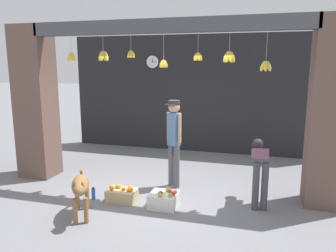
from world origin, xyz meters
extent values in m
plane|color=slate|center=(0.00, 0.00, 0.00)|extent=(60.00, 60.00, 0.00)
cube|color=#232326|center=(0.00, 3.18, 1.56)|extent=(6.93, 0.12, 3.12)
cube|color=brown|center=(-2.82, 0.30, 1.56)|extent=(0.70, 0.60, 3.12)
cube|color=brown|center=(2.82, 0.30, 1.56)|extent=(0.70, 0.60, 3.12)
cube|color=#4C4C51|center=(0.00, 0.12, 3.00)|extent=(5.03, 0.24, 0.24)
cylinder|color=#B2AD99|center=(-1.78, 0.07, 2.73)|extent=(0.01, 0.01, 0.31)
ellipsoid|color=yellow|center=(-1.73, 0.07, 2.49)|extent=(0.12, 0.06, 0.18)
ellipsoid|color=yellow|center=(-1.78, 0.12, 2.49)|extent=(0.06, 0.12, 0.18)
ellipsoid|color=yellow|center=(-1.82, 0.07, 2.49)|extent=(0.12, 0.06, 0.18)
ellipsoid|color=yellow|center=(-1.78, 0.03, 2.49)|extent=(0.06, 0.12, 0.18)
cylinder|color=#B2AD99|center=(-1.15, 0.15, 2.74)|extent=(0.01, 0.01, 0.29)
ellipsoid|color=gold|center=(-1.10, 0.15, 2.51)|extent=(0.14, 0.07, 0.21)
ellipsoid|color=gold|center=(-1.15, 0.20, 2.51)|extent=(0.07, 0.14, 0.21)
ellipsoid|color=gold|center=(-1.20, 0.15, 2.51)|extent=(0.14, 0.07, 0.21)
ellipsoid|color=gold|center=(-1.15, 0.10, 2.51)|extent=(0.07, 0.14, 0.21)
cylinder|color=#B2AD99|center=(-0.60, 0.15, 2.74)|extent=(0.01, 0.01, 0.29)
ellipsoid|color=yellow|center=(-0.57, 0.15, 2.53)|extent=(0.10, 0.05, 0.15)
ellipsoid|color=yellow|center=(-0.59, 0.18, 2.53)|extent=(0.07, 0.09, 0.15)
ellipsoid|color=yellow|center=(-0.63, 0.17, 2.53)|extent=(0.09, 0.08, 0.15)
ellipsoid|color=yellow|center=(-0.63, 0.12, 2.53)|extent=(0.09, 0.08, 0.15)
ellipsoid|color=yellow|center=(-0.59, 0.11, 2.53)|extent=(0.07, 0.09, 0.15)
cylinder|color=#B2AD99|center=(0.03, 0.09, 2.66)|extent=(0.01, 0.01, 0.45)
ellipsoid|color=yellow|center=(0.07, 0.09, 2.36)|extent=(0.10, 0.05, 0.15)
ellipsoid|color=yellow|center=(0.05, 0.12, 2.36)|extent=(0.09, 0.09, 0.16)
ellipsoid|color=yellow|center=(0.02, 0.12, 2.36)|extent=(0.07, 0.10, 0.16)
ellipsoid|color=yellow|center=(-0.01, 0.10, 2.36)|extent=(0.10, 0.07, 0.16)
ellipsoid|color=yellow|center=(-0.01, 0.07, 2.36)|extent=(0.10, 0.07, 0.16)
ellipsoid|color=yellow|center=(0.02, 0.05, 2.36)|extent=(0.07, 0.10, 0.16)
ellipsoid|color=yellow|center=(0.05, 0.06, 2.36)|extent=(0.09, 0.09, 0.16)
cylinder|color=#B2AD99|center=(0.63, 0.07, 2.72)|extent=(0.01, 0.01, 0.33)
ellipsoid|color=yellow|center=(0.67, 0.07, 2.48)|extent=(0.10, 0.05, 0.15)
ellipsoid|color=yellow|center=(0.65, 0.11, 2.48)|extent=(0.08, 0.10, 0.16)
ellipsoid|color=yellow|center=(0.61, 0.11, 2.48)|extent=(0.08, 0.10, 0.16)
ellipsoid|color=yellow|center=(0.60, 0.07, 2.48)|extent=(0.10, 0.05, 0.15)
ellipsoid|color=yellow|center=(0.61, 0.04, 2.48)|extent=(0.08, 0.10, 0.16)
ellipsoid|color=yellow|center=(0.65, 0.04, 2.48)|extent=(0.08, 0.10, 0.16)
cylinder|color=#B2AD99|center=(1.15, 0.13, 2.73)|extent=(0.01, 0.01, 0.32)
ellipsoid|color=yellow|center=(1.20, 0.13, 2.48)|extent=(0.13, 0.07, 0.21)
ellipsoid|color=yellow|center=(1.18, 0.17, 2.48)|extent=(0.11, 0.13, 0.21)
ellipsoid|color=yellow|center=(1.12, 0.17, 2.48)|extent=(0.11, 0.13, 0.21)
ellipsoid|color=yellow|center=(1.10, 0.13, 2.48)|extent=(0.13, 0.07, 0.21)
ellipsoid|color=yellow|center=(1.12, 0.08, 2.48)|extent=(0.11, 0.13, 0.21)
ellipsoid|color=yellow|center=(1.18, 0.08, 2.48)|extent=(0.11, 0.13, 0.21)
cylinder|color=#B2AD99|center=(1.74, 0.10, 2.65)|extent=(0.01, 0.01, 0.48)
ellipsoid|color=yellow|center=(1.79, 0.10, 2.33)|extent=(0.12, 0.07, 0.19)
ellipsoid|color=yellow|center=(1.74, 0.14, 2.33)|extent=(0.07, 0.12, 0.19)
ellipsoid|color=yellow|center=(1.69, 0.10, 2.33)|extent=(0.12, 0.07, 0.19)
ellipsoid|color=yellow|center=(1.74, 0.05, 2.33)|extent=(0.07, 0.12, 0.19)
ellipsoid|color=olive|center=(-0.94, -1.21, 0.52)|extent=(0.54, 0.71, 0.26)
cylinder|color=olive|center=(-0.75, -1.40, 0.20)|extent=(0.07, 0.07, 0.40)
cylinder|color=olive|center=(-0.89, -1.47, 0.20)|extent=(0.07, 0.07, 0.40)
cylinder|color=olive|center=(-0.99, -0.95, 0.20)|extent=(0.07, 0.07, 0.40)
cylinder|color=olive|center=(-1.13, -1.03, 0.20)|extent=(0.07, 0.07, 0.40)
ellipsoid|color=olive|center=(-0.77, -1.54, 0.58)|extent=(0.26, 0.29, 0.18)
cone|color=brown|center=(-0.73, -1.51, 0.67)|extent=(0.06, 0.06, 0.07)
cone|color=brown|center=(-0.82, -1.56, 0.67)|extent=(0.06, 0.06, 0.07)
cylinder|color=olive|center=(-1.11, -0.89, 0.54)|extent=(0.13, 0.20, 0.27)
cylinder|color=#56565B|center=(0.20, 0.36, 0.42)|extent=(0.11, 0.11, 0.83)
cylinder|color=#56565B|center=(0.08, 0.43, 0.42)|extent=(0.11, 0.11, 0.83)
cube|color=#4C7099|center=(0.14, 0.39, 1.15)|extent=(0.25, 0.24, 0.63)
cylinder|color=tan|center=(0.26, 0.33, 1.18)|extent=(0.06, 0.06, 0.55)
cylinder|color=tan|center=(0.01, 0.46, 1.18)|extent=(0.06, 0.06, 0.55)
sphere|color=tan|center=(0.14, 0.39, 1.57)|extent=(0.22, 0.22, 0.22)
cylinder|color=#2D2D2D|center=(0.14, 0.39, 1.66)|extent=(0.22, 0.22, 0.08)
cube|color=#2D2D2D|center=(0.09, 0.30, 1.63)|extent=(0.22, 0.19, 0.01)
cylinder|color=#424247|center=(1.68, -0.23, 0.40)|extent=(0.11, 0.11, 0.81)
cylinder|color=#424247|center=(1.82, -0.22, 0.40)|extent=(0.11, 0.11, 0.81)
cube|color=#754760|center=(1.72, 0.05, 0.88)|extent=(0.29, 0.62, 0.31)
sphere|color=black|center=(1.68, 0.42, 0.95)|extent=(0.19, 0.19, 0.19)
cube|color=tan|center=(-0.56, -0.52, 0.10)|extent=(0.50, 0.35, 0.21)
sphere|color=orange|center=(-0.71, -0.60, 0.24)|extent=(0.07, 0.07, 0.07)
sphere|color=orange|center=(-0.41, -0.56, 0.24)|extent=(0.07, 0.07, 0.07)
sphere|color=orange|center=(-0.44, -0.44, 0.24)|extent=(0.07, 0.07, 0.07)
sphere|color=orange|center=(-0.76, -0.50, 0.24)|extent=(0.07, 0.07, 0.07)
sphere|color=orange|center=(-0.51, -0.54, 0.24)|extent=(0.07, 0.07, 0.07)
sphere|color=orange|center=(-0.37, -0.54, 0.24)|extent=(0.07, 0.07, 0.07)
sphere|color=orange|center=(-0.67, -0.46, 0.24)|extent=(0.07, 0.07, 0.07)
sphere|color=orange|center=(-0.63, -0.47, 0.24)|extent=(0.07, 0.07, 0.07)
cube|color=silver|center=(0.21, -0.55, 0.12)|extent=(0.46, 0.43, 0.24)
sphere|color=red|center=(0.18, -0.61, 0.27)|extent=(0.07, 0.07, 0.07)
sphere|color=red|center=(0.31, -0.47, 0.27)|extent=(0.07, 0.07, 0.07)
sphere|color=#99B238|center=(0.25, -0.45, 0.27)|extent=(0.07, 0.07, 0.07)
sphere|color=#99B238|center=(0.35, -0.65, 0.27)|extent=(0.07, 0.07, 0.07)
sphere|color=#99B238|center=(0.19, -0.70, 0.27)|extent=(0.07, 0.07, 0.07)
sphere|color=red|center=(0.39, -0.57, 0.27)|extent=(0.07, 0.07, 0.07)
sphere|color=red|center=(0.40, -0.50, 0.27)|extent=(0.07, 0.07, 0.07)
cylinder|color=#2D60AD|center=(-1.07, -0.59, 0.10)|extent=(0.07, 0.07, 0.20)
cylinder|color=black|center=(-1.07, -0.59, 0.22)|extent=(0.04, 0.04, 0.02)
cylinder|color=black|center=(-1.18, 3.11, 2.41)|extent=(0.35, 0.01, 0.35)
cylinder|color=white|center=(-1.18, 3.10, 2.41)|extent=(0.33, 0.02, 0.33)
cube|color=black|center=(-1.18, 3.08, 2.45)|extent=(0.01, 0.01, 0.09)
cube|color=black|center=(-1.13, 3.08, 2.41)|extent=(0.13, 0.01, 0.01)
camera|label=1|loc=(1.68, -5.48, 2.37)|focal=35.00mm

